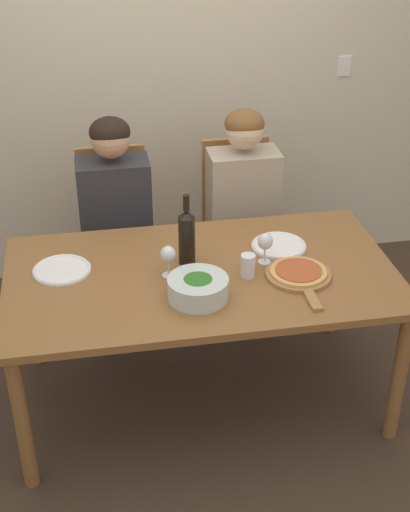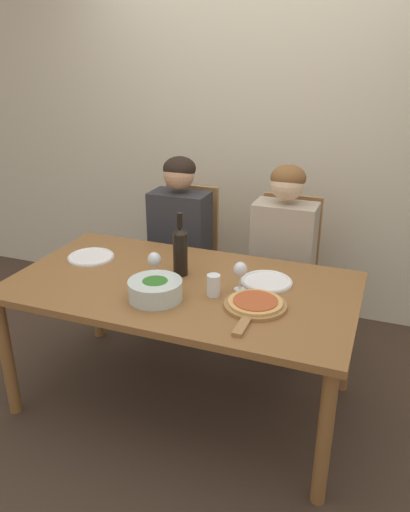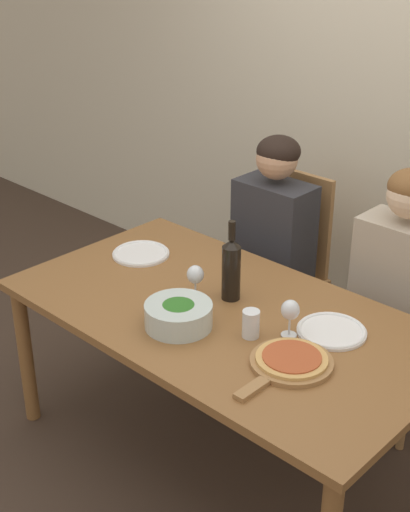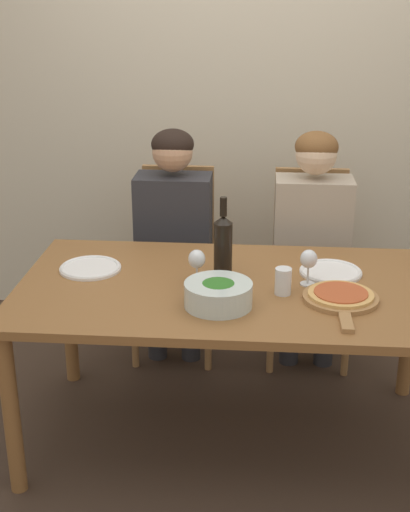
% 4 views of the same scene
% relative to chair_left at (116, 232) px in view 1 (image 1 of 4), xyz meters
% --- Properties ---
extents(ground_plane, '(40.00, 40.00, 0.00)m').
position_rel_chair_left_xyz_m(ground_plane, '(0.34, -0.84, -0.52)').
color(ground_plane, '#3D2D23').
extents(back_wall, '(10.00, 0.06, 2.70)m').
position_rel_chair_left_xyz_m(back_wall, '(0.34, 0.51, 0.83)').
color(back_wall, beige).
rests_on(back_wall, ground).
extents(dining_table, '(1.76, 0.97, 0.73)m').
position_rel_chair_left_xyz_m(dining_table, '(0.34, -0.84, 0.14)').
color(dining_table, brown).
rests_on(dining_table, ground).
extents(chair_left, '(0.42, 0.42, 0.98)m').
position_rel_chair_left_xyz_m(chair_left, '(0.00, 0.00, 0.00)').
color(chair_left, '#9E7042').
rests_on(chair_left, ground).
extents(chair_right, '(0.42, 0.42, 0.98)m').
position_rel_chair_left_xyz_m(chair_right, '(0.70, 0.00, 0.00)').
color(chair_right, '#9E7042').
rests_on(chair_right, ground).
extents(person_woman, '(0.47, 0.51, 1.22)m').
position_rel_chair_left_xyz_m(person_woman, '(-0.00, -0.12, 0.22)').
color(person_woman, '#28282D').
rests_on(person_woman, ground).
extents(person_man, '(0.47, 0.51, 1.22)m').
position_rel_chair_left_xyz_m(person_man, '(0.70, -0.12, 0.22)').
color(person_man, '#28282D').
rests_on(person_man, ground).
extents(wine_bottle, '(0.08, 0.08, 0.34)m').
position_rel_chair_left_xyz_m(wine_bottle, '(0.29, -0.75, 0.35)').
color(wine_bottle, black).
rests_on(wine_bottle, dining_table).
extents(broccoli_bowl, '(0.26, 0.26, 0.10)m').
position_rel_chair_left_xyz_m(broccoli_bowl, '(0.29, -1.05, 0.26)').
color(broccoli_bowl, silver).
rests_on(broccoli_bowl, dining_table).
extents(dinner_plate_left, '(0.26, 0.26, 0.02)m').
position_rel_chair_left_xyz_m(dinner_plate_left, '(-0.28, -0.73, 0.22)').
color(dinner_plate_left, white).
rests_on(dinner_plate_left, dining_table).
extents(dinner_plate_right, '(0.26, 0.26, 0.02)m').
position_rel_chair_left_xyz_m(dinner_plate_right, '(0.74, -0.69, 0.22)').
color(dinner_plate_right, white).
rests_on(dinner_plate_right, dining_table).
extents(pizza_on_board, '(0.29, 0.43, 0.04)m').
position_rel_chair_left_xyz_m(pizza_on_board, '(0.76, -0.97, 0.23)').
color(pizza_on_board, '#9E7042').
rests_on(pizza_on_board, dining_table).
extents(wine_glass_left, '(0.07, 0.07, 0.15)m').
position_rel_chair_left_xyz_m(wine_glass_left, '(0.19, -0.85, 0.32)').
color(wine_glass_left, silver).
rests_on(wine_glass_left, dining_table).
extents(wine_glass_right, '(0.07, 0.07, 0.15)m').
position_rel_chair_left_xyz_m(wine_glass_right, '(0.64, -0.81, 0.32)').
color(wine_glass_right, silver).
rests_on(wine_glass_right, dining_table).
extents(water_tumbler, '(0.07, 0.07, 0.11)m').
position_rel_chair_left_xyz_m(water_tumbler, '(0.54, -0.91, 0.27)').
color(water_tumbler, silver).
rests_on(water_tumbler, dining_table).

